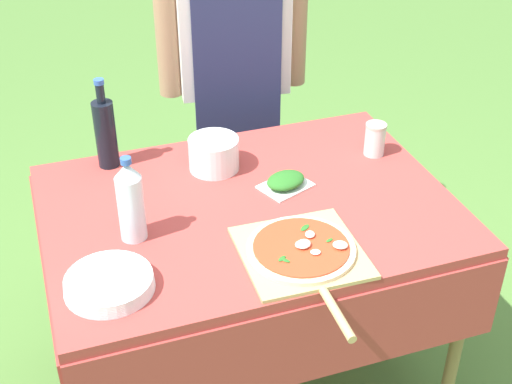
{
  "coord_description": "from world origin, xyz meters",
  "views": [
    {
      "loc": [
        -0.57,
        -1.73,
        2.02
      ],
      "look_at": [
        0.02,
        0.0,
        0.82
      ],
      "focal_mm": 50.0,
      "sensor_mm": 36.0,
      "label": 1
    }
  ],
  "objects_px": {
    "person_cook": "(233,56)",
    "water_bottle": "(130,201)",
    "sauce_jar": "(375,141)",
    "pizza_on_peel": "(303,252)",
    "plate_stack": "(109,283)",
    "herb_container": "(286,181)",
    "mixing_tub": "(214,154)",
    "prep_table": "(249,226)",
    "oil_bottle": "(105,132)"
  },
  "relations": [
    {
      "from": "pizza_on_peel",
      "to": "sauce_jar",
      "type": "distance_m",
      "value": 0.63
    },
    {
      "from": "person_cook",
      "to": "water_bottle",
      "type": "height_order",
      "value": "person_cook"
    },
    {
      "from": "oil_bottle",
      "to": "mixing_tub",
      "type": "xyz_separation_m",
      "value": [
        0.33,
        -0.14,
        -0.07
      ]
    },
    {
      "from": "pizza_on_peel",
      "to": "plate_stack",
      "type": "xyz_separation_m",
      "value": [
        -0.53,
        0.04,
        0.01
      ]
    },
    {
      "from": "oil_bottle",
      "to": "herb_container",
      "type": "xyz_separation_m",
      "value": [
        0.51,
        -0.32,
        -0.1
      ]
    },
    {
      "from": "plate_stack",
      "to": "mixing_tub",
      "type": "bearing_deg",
      "value": 49.25
    },
    {
      "from": "oil_bottle",
      "to": "water_bottle",
      "type": "bearing_deg",
      "value": -89.63
    },
    {
      "from": "person_cook",
      "to": "mixing_tub",
      "type": "bearing_deg",
      "value": 72.87
    },
    {
      "from": "oil_bottle",
      "to": "herb_container",
      "type": "bearing_deg",
      "value": -32.16
    },
    {
      "from": "pizza_on_peel",
      "to": "mixing_tub",
      "type": "xyz_separation_m",
      "value": [
        -0.1,
        0.54,
        0.04
      ]
    },
    {
      "from": "prep_table",
      "to": "water_bottle",
      "type": "height_order",
      "value": "water_bottle"
    },
    {
      "from": "person_cook",
      "to": "sauce_jar",
      "type": "relative_size",
      "value": 13.73
    },
    {
      "from": "prep_table",
      "to": "plate_stack",
      "type": "distance_m",
      "value": 0.55
    },
    {
      "from": "oil_bottle",
      "to": "plate_stack",
      "type": "height_order",
      "value": "oil_bottle"
    },
    {
      "from": "plate_stack",
      "to": "sauce_jar",
      "type": "relative_size",
      "value": 2.08
    },
    {
      "from": "water_bottle",
      "to": "mixing_tub",
      "type": "bearing_deg",
      "value": 41.95
    },
    {
      "from": "person_cook",
      "to": "mixing_tub",
      "type": "height_order",
      "value": "person_cook"
    },
    {
      "from": "prep_table",
      "to": "pizza_on_peel",
      "type": "bearing_deg",
      "value": -78.48
    },
    {
      "from": "prep_table",
      "to": "sauce_jar",
      "type": "xyz_separation_m",
      "value": [
        0.51,
        0.15,
        0.13
      ]
    },
    {
      "from": "herb_container",
      "to": "mixing_tub",
      "type": "bearing_deg",
      "value": 134.58
    },
    {
      "from": "water_bottle",
      "to": "sauce_jar",
      "type": "bearing_deg",
      "value": 13.16
    },
    {
      "from": "pizza_on_peel",
      "to": "plate_stack",
      "type": "height_order",
      "value": "pizza_on_peel"
    },
    {
      "from": "oil_bottle",
      "to": "person_cook",
      "type": "bearing_deg",
      "value": 35.8
    },
    {
      "from": "prep_table",
      "to": "person_cook",
      "type": "relative_size",
      "value": 0.8
    },
    {
      "from": "prep_table",
      "to": "water_bottle",
      "type": "xyz_separation_m",
      "value": [
        -0.37,
        -0.05,
        0.21
      ]
    },
    {
      "from": "person_cook",
      "to": "mixing_tub",
      "type": "xyz_separation_m",
      "value": [
        -0.24,
        -0.55,
        -0.1
      ]
    },
    {
      "from": "pizza_on_peel",
      "to": "water_bottle",
      "type": "bearing_deg",
      "value": 151.92
    },
    {
      "from": "prep_table",
      "to": "herb_container",
      "type": "distance_m",
      "value": 0.19
    },
    {
      "from": "mixing_tub",
      "to": "prep_table",
      "type": "bearing_deg",
      "value": -80.45
    },
    {
      "from": "person_cook",
      "to": "herb_container",
      "type": "height_order",
      "value": "person_cook"
    },
    {
      "from": "herb_container",
      "to": "sauce_jar",
      "type": "relative_size",
      "value": 1.65
    },
    {
      "from": "mixing_tub",
      "to": "plate_stack",
      "type": "distance_m",
      "value": 0.66
    },
    {
      "from": "herb_container",
      "to": "mixing_tub",
      "type": "distance_m",
      "value": 0.26
    },
    {
      "from": "prep_table",
      "to": "person_cook",
      "type": "bearing_deg",
      "value": 75.81
    },
    {
      "from": "person_cook",
      "to": "water_bottle",
      "type": "bearing_deg",
      "value": 62.6
    },
    {
      "from": "prep_table",
      "to": "mixing_tub",
      "type": "height_order",
      "value": "mixing_tub"
    },
    {
      "from": "pizza_on_peel",
      "to": "water_bottle",
      "type": "height_order",
      "value": "water_bottle"
    },
    {
      "from": "oil_bottle",
      "to": "sauce_jar",
      "type": "bearing_deg",
      "value": -14.35
    },
    {
      "from": "water_bottle",
      "to": "prep_table",
      "type": "bearing_deg",
      "value": 7.83
    },
    {
      "from": "water_bottle",
      "to": "pizza_on_peel",
      "type": "bearing_deg",
      "value": -29.69
    },
    {
      "from": "herb_container",
      "to": "pizza_on_peel",
      "type": "bearing_deg",
      "value": -103.41
    },
    {
      "from": "pizza_on_peel",
      "to": "plate_stack",
      "type": "bearing_deg",
      "value": 177.73
    },
    {
      "from": "water_bottle",
      "to": "herb_container",
      "type": "height_order",
      "value": "water_bottle"
    },
    {
      "from": "water_bottle",
      "to": "sauce_jar",
      "type": "distance_m",
      "value": 0.9
    },
    {
      "from": "mixing_tub",
      "to": "water_bottle",
      "type": "bearing_deg",
      "value": -138.05
    },
    {
      "from": "prep_table",
      "to": "sauce_jar",
      "type": "height_order",
      "value": "sauce_jar"
    },
    {
      "from": "water_bottle",
      "to": "plate_stack",
      "type": "xyz_separation_m",
      "value": [
        -0.1,
        -0.21,
        -0.11
      ]
    },
    {
      "from": "water_bottle",
      "to": "mixing_tub",
      "type": "distance_m",
      "value": 0.44
    },
    {
      "from": "pizza_on_peel",
      "to": "oil_bottle",
      "type": "distance_m",
      "value": 0.8
    },
    {
      "from": "oil_bottle",
      "to": "plate_stack",
      "type": "relative_size",
      "value": 1.31
    }
  ]
}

